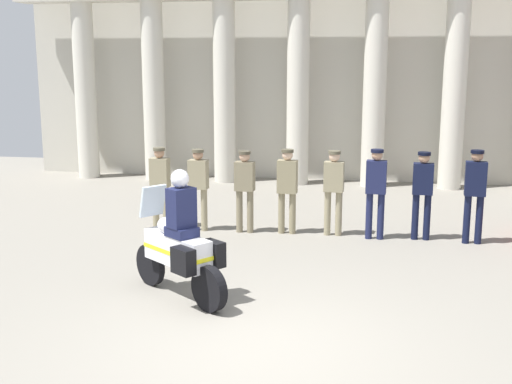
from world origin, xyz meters
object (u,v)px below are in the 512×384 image
Objects in this scene: officer_in_row_4 at (334,186)px; officer_in_row_6 at (423,188)px; officer_in_row_0 at (160,181)px; motorcycle_with_rider at (180,245)px; officer_in_row_2 at (245,185)px; officer_in_row_7 at (475,189)px; officer_in_row_5 at (376,186)px; officer_in_row_1 at (198,183)px; officer_in_row_3 at (287,184)px.

officer_in_row_4 is 1.68m from officer_in_row_6.
motorcycle_with_rider is at bearing 116.40° from officer_in_row_0.
officer_in_row_2 is 3.43m from officer_in_row_6.
officer_in_row_0 is 0.94× the size of officer_in_row_7.
motorcycle_with_rider is (-2.77, -3.74, -0.24)m from officer_in_row_5.
officer_in_row_5 is at bearing -88.70° from motorcycle_with_rider.
officer_in_row_1 is 0.87× the size of motorcycle_with_rider.
officer_in_row_3 is 4.00m from motorcycle_with_rider.
officer_in_row_3 is at bearing 5.27° from officer_in_row_4.
officer_in_row_1 is 0.95× the size of officer_in_row_5.
officer_in_row_7 is at bearing -176.43° from officer_in_row_2.
officer_in_row_1 is 0.94m from officer_in_row_2.
officer_in_row_1 is 0.98× the size of officer_in_row_3.
officer_in_row_0 is at bearing -1.34° from officer_in_row_1.
officer_in_row_7 is (6.14, -0.14, 0.07)m from officer_in_row_0.
officer_in_row_3 is 1.72m from officer_in_row_5.
motorcycle_with_rider is at bearing 105.37° from officer_in_row_1.
officer_in_row_2 is 1.75m from officer_in_row_4.
officer_in_row_6 is 0.89× the size of motorcycle_with_rider.
officer_in_row_0 is 6.14m from officer_in_row_7.
officer_in_row_1 reaches higher than officer_in_row_2.
officer_in_row_5 is at bearing -176.31° from officer_in_row_1.
officer_in_row_3 is at bearing -171.16° from officer_in_row_2.
officer_in_row_0 is 0.98× the size of officer_in_row_6.
officer_in_row_7 is 5.91m from motorcycle_with_rider.
officer_in_row_6 is (4.38, 0.06, 0.02)m from officer_in_row_1.
motorcycle_with_rider is at bearing 50.92° from officer_in_row_6.
officer_in_row_7 reaches higher than officer_in_row_2.
officer_in_row_7 is (3.53, -0.13, 0.06)m from officer_in_row_3.
officer_in_row_6 reaches higher than officer_in_row_0.
officer_in_row_7 is at bearing -175.88° from officer_in_row_5.
officer_in_row_6 is at bearing -168.84° from officer_in_row_5.
motorcycle_with_rider is (-1.96, -3.87, -0.20)m from officer_in_row_4.
officer_in_row_6 is at bearing -2.45° from officer_in_row_7.
officer_in_row_2 is at bearing 8.84° from officer_in_row_3.
officer_in_row_1 is 2.70m from officer_in_row_4.
officer_in_row_5 is 0.98× the size of officer_in_row_7.
officer_in_row_0 is at bearing -30.17° from motorcycle_with_rider.
officer_in_row_2 is at bearing 3.18° from officer_in_row_5.
officer_in_row_1 is 0.94× the size of officer_in_row_7.
officer_in_row_1 is 5.31m from officer_in_row_7.
officer_in_row_4 is at bearing -173.01° from officer_in_row_2.
officer_in_row_3 reaches higher than officer_in_row_4.
officer_in_row_2 is 0.93× the size of officer_in_row_7.
officer_in_row_4 is (0.91, 0.01, -0.00)m from officer_in_row_3.
officer_in_row_5 is (2.56, -0.06, 0.06)m from officer_in_row_2.
officer_in_row_0 is at bearing 3.13° from officer_in_row_7.
officer_in_row_2 is at bearing 5.22° from officer_in_row_6.
officer_in_row_7 is (1.81, -0.01, 0.02)m from officer_in_row_5.
motorcycle_with_rider reaches higher than officer_in_row_7.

